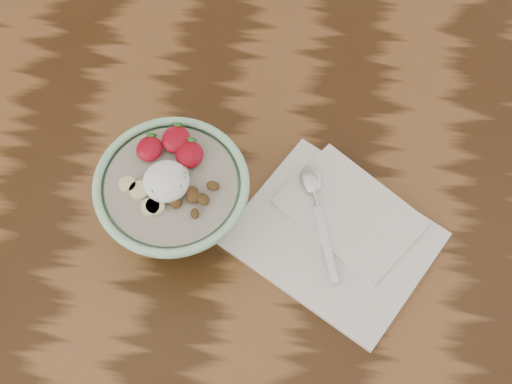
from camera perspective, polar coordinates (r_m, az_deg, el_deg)
table at (r=103.58cm, az=6.23°, el=-6.22°), size 160.00×90.00×75.00cm
breakfast_bowl at (r=90.50cm, az=-6.56°, el=-0.46°), size 19.15×19.15×12.98cm
napkin at (r=94.94cm, az=6.55°, el=-3.28°), size 30.79×29.15×1.49cm
spoon at (r=95.59cm, az=4.70°, el=-0.25°), size 6.72×16.98×0.90cm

